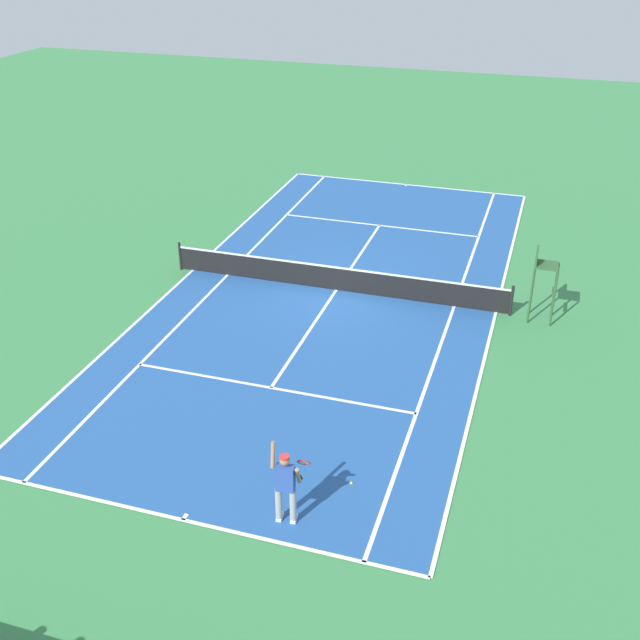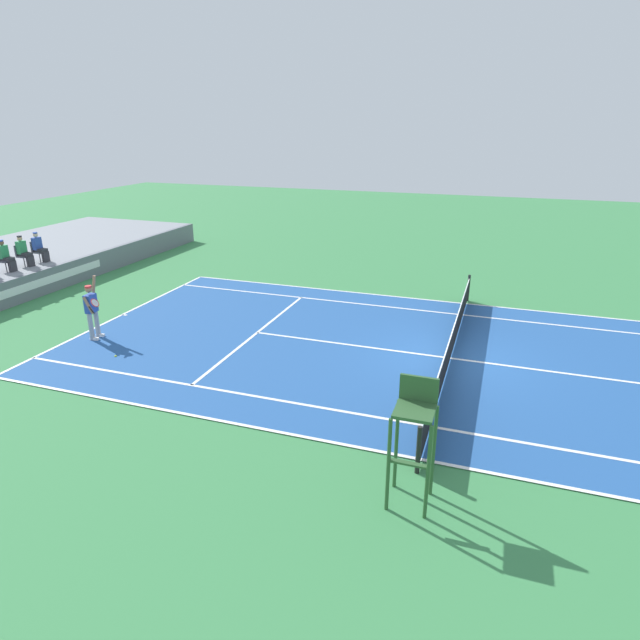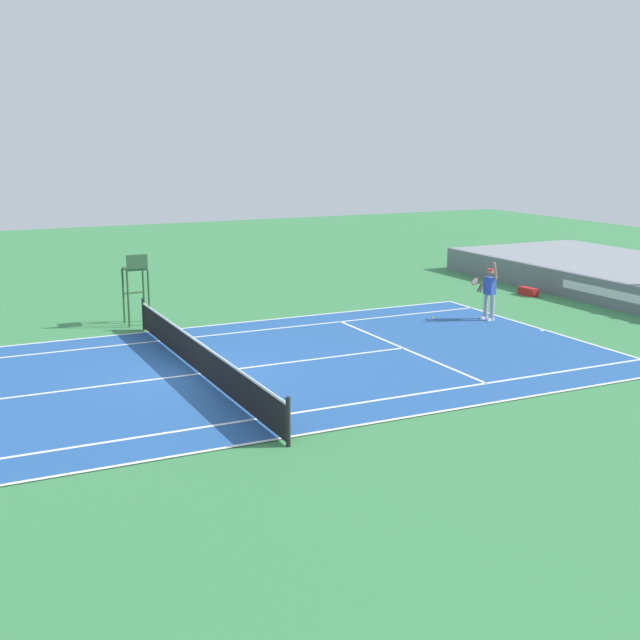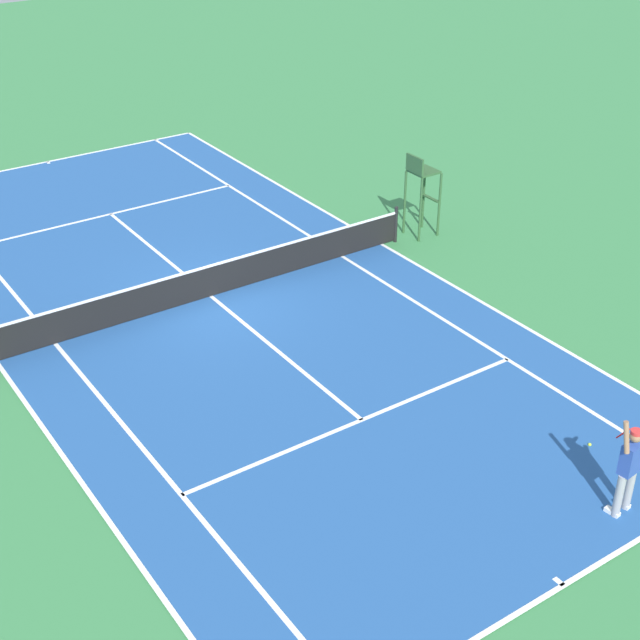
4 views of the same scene
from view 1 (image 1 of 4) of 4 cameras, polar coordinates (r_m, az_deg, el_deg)
name	(u,v)px [view 1 (image 1 of 4)]	position (r m, az deg, el deg)	size (l,w,h in m)	color
ground_plane	(336,291)	(27.05, 1.18, 2.14)	(80.00, 80.00, 0.00)	#387F47
court	(336,291)	(27.04, 1.18, 2.16)	(11.08, 23.88, 0.03)	#235193
net	(336,278)	(26.82, 1.19, 3.13)	(11.98, 0.10, 1.07)	black
tennis_player	(286,486)	(16.98, -2.52, -12.06)	(0.75, 0.69, 2.08)	#9E9EA3
tennis_ball	(351,483)	(18.52, 2.32, -11.86)	(0.07, 0.07, 0.07)	#D1E533
umpire_chair	(543,276)	(25.52, 16.06, 3.14)	(0.77, 0.77, 2.44)	#2D562D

